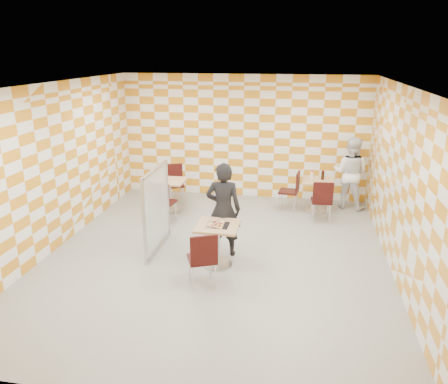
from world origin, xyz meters
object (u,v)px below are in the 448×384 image
Objects in this scene: chair_empty_near at (162,199)px; man_white at (350,173)px; second_table at (317,190)px; empty_table at (169,191)px; chair_empty_far at (174,180)px; chair_second_front at (322,198)px; chair_main_front at (203,256)px; soda_bottle at (323,175)px; man_dark at (223,210)px; main_table at (218,238)px; sport_bottle at (312,175)px; chair_second_side at (293,188)px; partition at (157,209)px.

man_white reaches higher than chair_empty_near.
empty_table is at bearing -169.34° from second_table.
chair_second_front is at bearing -12.27° from chair_empty_far.
second_table is 4.19m from chair_main_front.
chair_second_front is 1.29m from man_white.
chair_main_front is at bearing -64.73° from empty_table.
chair_main_front is 0.55× the size of man_white.
soda_bottle is (0.10, 0.06, 0.34)m from second_table.
second_table is at bearing 10.66° from empty_table.
main_table is at bearing 85.58° from man_dark.
sport_bottle reaches higher than chair_empty_near.
main_table is 0.81× the size of chair_second_side.
man_dark reaches higher than main_table.
chair_empty_far reaches higher than second_table.
man_dark is 3.82m from man_white.
chair_second_front is 0.83m from sport_bottle.
chair_empty_near is 4.34m from man_white.
partition is (-1.14, 1.24, 0.25)m from chair_main_front.
man_dark is 3.05m from sport_bottle.
sport_bottle is (1.59, 3.08, 0.33)m from main_table.
soda_bottle is at bearing -127.86° from man_dark.
man_white is at bearing 14.22° from empty_table.
chair_second_front is 0.55× the size of man_white.
sport_bottle is at bearing 42.96° from partition.
man_white reaches higher than chair_second_front.
chair_main_front is (-0.08, -0.77, 0.04)m from main_table.
sport_bottle is at bearing 24.68° from chair_empty_near.
man_dark reaches higher than chair_second_side.
second_table is at bearing 60.15° from main_table.
chair_empty_near is at bearing -157.19° from soda_bottle.
main_table is 0.59m from man_dark.
sport_bottle is at bearing 39.54° from man_white.
chair_empty_near is at bearing 42.90° from man_white.
empty_table is 0.81× the size of chair_second_side.
chair_second_front is at bearing 52.27° from main_table.
man_white is at bearing 23.75° from chair_empty_near.
chair_second_front is 3.56m from partition.
second_table is at bearing 64.47° from chair_main_front.
chair_empty_far is (-0.15, 1.42, 0.00)m from chair_empty_near.
man_dark is at bearing 69.31° from man_white.
main_table and empty_table have the same top height.
chair_empty_near is at bearing -157.41° from second_table.
chair_main_front is 4.17m from chair_empty_far.
chair_empty_near is 4.62× the size of sport_bottle.
sport_bottle is (0.41, 0.13, 0.29)m from chair_second_side.
main_table is 2.86m from empty_table.
main_table is at bearing -119.85° from second_table.
man_dark is (1.51, -1.19, 0.31)m from chair_empty_near.
partition is 6.74× the size of soda_bottle.
chair_second_front reaches higher than main_table.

